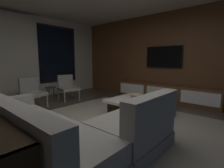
% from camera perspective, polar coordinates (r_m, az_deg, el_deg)
% --- Properties ---
extents(floor, '(9.20, 9.20, 0.00)m').
position_cam_1_polar(floor, '(3.14, -3.15, -15.33)').
color(floor, '#473D33').
extents(back_wall_with_window, '(6.60, 0.30, 2.70)m').
position_cam_1_polar(back_wall_with_window, '(5.98, -29.53, 8.02)').
color(back_wall_with_window, beige).
rests_on(back_wall_with_window, floor).
extents(media_wall, '(0.12, 7.80, 2.70)m').
position_cam_1_polar(media_wall, '(5.49, 20.00, 8.72)').
color(media_wall, brown).
rests_on(media_wall, floor).
extents(area_rug, '(3.20, 3.80, 0.01)m').
position_cam_1_polar(area_rug, '(3.32, 2.50, -13.89)').
color(area_rug, gray).
rests_on(area_rug, floor).
extents(sectional_couch, '(1.98, 2.50, 0.82)m').
position_cam_1_polar(sectional_couch, '(2.41, -16.54, -15.70)').
color(sectional_couch, gray).
rests_on(sectional_couch, floor).
extents(coffee_table, '(1.16, 1.16, 0.36)m').
position_cam_1_polar(coffee_table, '(3.93, 8.83, -7.61)').
color(coffee_table, black).
rests_on(coffee_table, floor).
extents(book_stack_on_coffee_table, '(0.25, 0.21, 0.10)m').
position_cam_1_polar(book_stack_on_coffee_table, '(3.98, 8.46, -4.10)').
color(book_stack_on_coffee_table, '#CB453A').
rests_on(book_stack_on_coffee_table, coffee_table).
extents(accent_chair_near_window, '(0.63, 0.65, 0.78)m').
position_cam_1_polar(accent_chair_near_window, '(5.47, -14.95, -0.69)').
color(accent_chair_near_window, '#B2ADA0').
rests_on(accent_chair_near_window, floor).
extents(accent_chair_by_curtain, '(0.57, 0.59, 0.78)m').
position_cam_1_polar(accent_chair_by_curtain, '(4.95, -25.69, -2.13)').
color(accent_chair_by_curtain, '#B2ADA0').
rests_on(accent_chair_by_curtain, floor).
extents(side_stool, '(0.32, 0.32, 0.46)m').
position_cam_1_polar(side_stool, '(5.27, -20.25, -1.90)').
color(side_stool, '#333338').
rests_on(side_stool, floor).
extents(media_console, '(0.46, 3.10, 0.52)m').
position_cam_1_polar(media_console, '(5.34, 17.77, -3.00)').
color(media_console, brown).
rests_on(media_console, floor).
extents(mounted_tv, '(0.05, 1.15, 0.66)m').
position_cam_1_polar(mounted_tv, '(5.49, 17.13, 8.85)').
color(mounted_tv, black).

